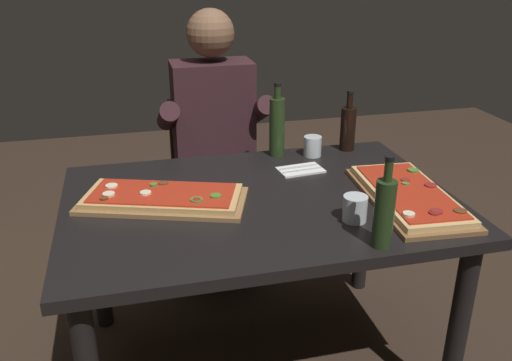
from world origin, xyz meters
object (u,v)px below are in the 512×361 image
(pizza_rectangular_left, at_px, (409,195))
(wine_bottle_dark, at_px, (384,212))
(tumbler_far_side, at_px, (313,146))
(vinegar_bottle_green, at_px, (277,126))
(seated_diner, at_px, (215,136))
(tumbler_near_camera, at_px, (355,208))
(diner_chair, at_px, (213,175))
(pizza_rectangular_front, at_px, (163,198))
(dining_table, at_px, (259,222))
(oil_bottle_amber, at_px, (348,127))

(pizza_rectangular_left, bearing_deg, wine_bottle_dark, -131.33)
(wine_bottle_dark, xyz_separation_m, tumbler_far_side, (0.06, 0.79, -0.07))
(vinegar_bottle_green, bearing_deg, seated_diner, 124.30)
(tumbler_near_camera, height_order, diner_chair, diner_chair)
(tumbler_near_camera, distance_m, diner_chair, 1.18)
(pizza_rectangular_front, relative_size, vinegar_bottle_green, 1.98)
(wine_bottle_dark, height_order, diner_chair, wine_bottle_dark)
(tumbler_near_camera, distance_m, seated_diner, 1.02)
(dining_table, xyz_separation_m, seated_diner, (-0.03, 0.74, 0.10))
(dining_table, bearing_deg, diner_chair, 92.28)
(vinegar_bottle_green, distance_m, tumbler_far_side, 0.18)
(wine_bottle_dark, distance_m, seated_diner, 1.20)
(tumbler_near_camera, height_order, seated_diner, seated_diner)
(pizza_rectangular_front, relative_size, oil_bottle_amber, 2.36)
(wine_bottle_dark, distance_m, diner_chair, 1.36)
(oil_bottle_amber, relative_size, tumbler_far_side, 3.10)
(wine_bottle_dark, bearing_deg, tumbler_near_camera, 94.06)
(dining_table, bearing_deg, pizza_rectangular_front, 172.48)
(pizza_rectangular_left, distance_m, tumbler_near_camera, 0.27)
(wine_bottle_dark, relative_size, tumbler_far_side, 3.35)
(oil_bottle_amber, height_order, vinegar_bottle_green, vinegar_bottle_green)
(dining_table, relative_size, pizza_rectangular_left, 2.36)
(dining_table, height_order, pizza_rectangular_front, pizza_rectangular_front)
(dining_table, distance_m, pizza_rectangular_left, 0.55)
(tumbler_near_camera, bearing_deg, wine_bottle_dark, -85.94)
(diner_chair, bearing_deg, pizza_rectangular_front, -110.82)
(vinegar_bottle_green, xyz_separation_m, tumbler_near_camera, (0.08, -0.66, -0.09))
(pizza_rectangular_front, height_order, diner_chair, diner_chair)
(pizza_rectangular_left, distance_m, diner_chair, 1.17)
(dining_table, relative_size, wine_bottle_dark, 4.80)
(wine_bottle_dark, relative_size, vinegar_bottle_green, 0.91)
(tumbler_near_camera, xyz_separation_m, tumbler_far_side, (0.07, 0.61, -0.00))
(dining_table, xyz_separation_m, wine_bottle_dark, (0.28, -0.42, 0.21))
(dining_table, xyz_separation_m, vinegar_bottle_green, (0.18, 0.42, 0.23))
(pizza_rectangular_front, relative_size, seated_diner, 0.48)
(tumbler_far_side, bearing_deg, pizza_rectangular_left, -70.40)
(dining_table, bearing_deg, tumbler_far_side, 48.22)
(seated_diner, bearing_deg, vinegar_bottle_green, -55.70)
(oil_bottle_amber, distance_m, vinegar_bottle_green, 0.33)
(dining_table, height_order, diner_chair, diner_chair)
(diner_chair, xyz_separation_m, seated_diner, (-0.00, -0.12, 0.26))
(pizza_rectangular_left, height_order, tumbler_far_side, tumbler_far_side)
(pizza_rectangular_front, bearing_deg, wine_bottle_dark, -36.69)
(pizza_rectangular_front, xyz_separation_m, diner_chair, (0.31, 0.81, -0.27))
(tumbler_near_camera, relative_size, tumbler_far_side, 1.01)
(pizza_rectangular_left, relative_size, tumbler_far_side, 6.81)
(vinegar_bottle_green, relative_size, seated_diner, 0.24)
(diner_chair, bearing_deg, tumbler_far_side, -52.79)
(pizza_rectangular_front, bearing_deg, seated_diner, 65.95)
(wine_bottle_dark, xyz_separation_m, oil_bottle_amber, (0.23, 0.83, -0.01))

